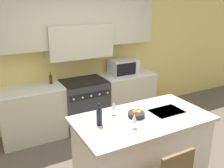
% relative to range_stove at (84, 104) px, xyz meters
% --- Properties ---
extents(back_cabinetry, '(10.00, 0.46, 2.70)m').
position_rel_range_stove_xyz_m(back_cabinetry, '(0.00, 0.27, 1.11)').
color(back_cabinetry, '#DBC166').
rests_on(back_cabinetry, ground_plane).
extents(back_counter, '(3.02, 0.62, 0.94)m').
position_rel_range_stove_xyz_m(back_counter, '(0.00, 0.02, 0.00)').
color(back_counter, '#B2AD93').
rests_on(back_counter, ground_plane).
extents(range_stove, '(0.84, 0.70, 0.93)m').
position_rel_range_stove_xyz_m(range_stove, '(0.00, 0.00, 0.00)').
color(range_stove, '#2D2D33').
rests_on(range_stove, ground_plane).
extents(microwave, '(0.55, 0.40, 0.29)m').
position_rel_range_stove_xyz_m(microwave, '(0.88, 0.02, 0.62)').
color(microwave, '#B7B7BC').
rests_on(microwave, back_counter).
extents(kitchen_island, '(1.78, 0.98, 0.91)m').
position_rel_range_stove_xyz_m(kitchen_island, '(0.12, -1.74, -0.01)').
color(kitchen_island, beige).
rests_on(kitchen_island, ground_plane).
extents(wine_bottle, '(0.07, 0.07, 0.29)m').
position_rel_range_stove_xyz_m(wine_bottle, '(-0.46, -1.66, 0.55)').
color(wine_bottle, black).
rests_on(wine_bottle, kitchen_island).
extents(wine_glass_near, '(0.06, 0.06, 0.19)m').
position_rel_range_stove_xyz_m(wine_glass_near, '(-0.13, -1.93, 0.57)').
color(wine_glass_near, white).
rests_on(wine_glass_near, kitchen_island).
extents(wine_glass_far, '(0.06, 0.06, 0.19)m').
position_rel_range_stove_xyz_m(wine_glass_far, '(-0.17, -1.50, 0.57)').
color(wine_glass_far, white).
rests_on(wine_glass_far, kitchen_island).
extents(fruit_bowl, '(0.22, 0.22, 0.09)m').
position_rel_range_stove_xyz_m(fruit_bowl, '(0.06, -1.69, 0.48)').
color(fruit_bowl, black).
rests_on(fruit_bowl, kitchen_island).
extents(oil_bottle_on_counter, '(0.05, 0.05, 0.22)m').
position_rel_range_stove_xyz_m(oil_bottle_on_counter, '(-0.58, 0.10, 0.56)').
color(oil_bottle_on_counter, '#422314').
rests_on(oil_bottle_on_counter, back_counter).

